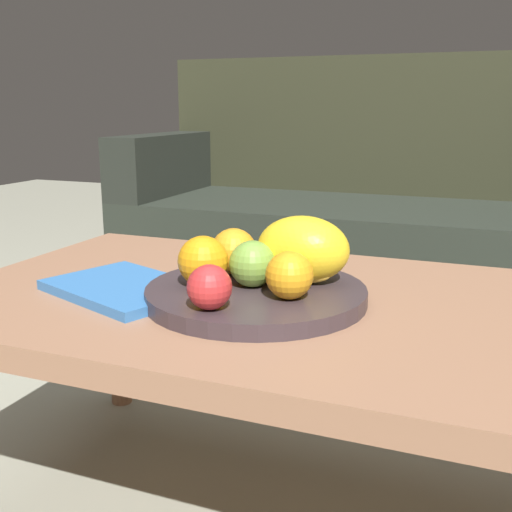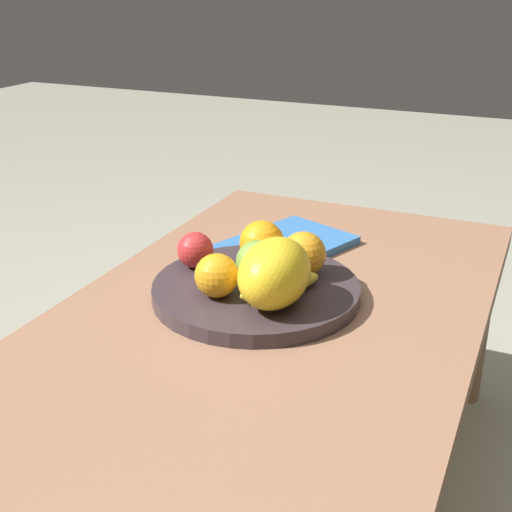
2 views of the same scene
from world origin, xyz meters
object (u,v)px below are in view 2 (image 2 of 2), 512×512
(melon_large_front, at_px, (275,273))
(orange_front, at_px, (217,276))
(coffee_table, at_px, (263,339))
(fruit_bowl, at_px, (256,290))
(orange_right, at_px, (303,254))
(apple_left, at_px, (258,262))
(apple_front, at_px, (195,250))
(magazine, at_px, (286,245))
(orange_left, at_px, (262,243))
(banana_bunch, at_px, (279,279))

(melon_large_front, height_order, orange_front, melon_large_front)
(coffee_table, xyz_separation_m, fruit_bowl, (-0.06, -0.04, 0.06))
(orange_right, height_order, apple_left, orange_right)
(apple_front, xyz_separation_m, apple_left, (0.01, 0.13, 0.00))
(apple_left, relative_size, magazine, 0.30)
(melon_large_front, bearing_deg, apple_left, -137.63)
(melon_large_front, relative_size, orange_front, 2.12)
(melon_large_front, bearing_deg, apple_front, -112.65)
(melon_large_front, bearing_deg, magazine, -161.82)
(orange_left, height_order, banana_bunch, orange_left)
(fruit_bowl, relative_size, orange_left, 4.36)
(orange_right, xyz_separation_m, banana_bunch, (0.09, -0.01, -0.01))
(fruit_bowl, bearing_deg, apple_front, -99.07)
(orange_left, bearing_deg, magazine, -176.15)
(orange_left, relative_size, orange_right, 1.03)
(fruit_bowl, xyz_separation_m, orange_left, (-0.08, -0.02, 0.05))
(orange_front, distance_m, apple_front, 0.12)
(orange_right, distance_m, banana_bunch, 0.09)
(melon_large_front, relative_size, apple_left, 2.05)
(fruit_bowl, distance_m, orange_right, 0.10)
(orange_front, bearing_deg, orange_left, 174.55)
(coffee_table, bearing_deg, fruit_bowl, -146.24)
(coffee_table, bearing_deg, apple_left, -149.06)
(apple_front, bearing_deg, banana_bunch, 74.82)
(orange_right, bearing_deg, banana_bunch, -4.76)
(banana_bunch, height_order, magazine, banana_bunch)
(apple_left, bearing_deg, orange_right, 134.20)
(orange_left, relative_size, apple_left, 1.09)
(orange_right, bearing_deg, melon_large_front, -1.21)
(melon_large_front, distance_m, apple_left, 0.09)
(coffee_table, distance_m, banana_bunch, 0.10)
(magazine, bearing_deg, melon_large_front, 39.18)
(coffee_table, relative_size, orange_left, 14.73)
(orange_left, distance_m, orange_right, 0.09)
(banana_bunch, bearing_deg, orange_front, -66.35)
(coffee_table, height_order, orange_left, orange_left)
(coffee_table, distance_m, orange_right, 0.16)
(coffee_table, height_order, apple_left, apple_left)
(fruit_bowl, xyz_separation_m, orange_right, (-0.06, 0.06, 0.05))
(fruit_bowl, distance_m, orange_left, 0.10)
(orange_left, distance_m, magazine, 0.15)
(banana_bunch, xyz_separation_m, magazine, (-0.25, -0.09, -0.05))
(coffee_table, relative_size, magazine, 4.73)
(melon_large_front, distance_m, orange_right, 0.12)
(orange_front, bearing_deg, magazine, 179.09)
(fruit_bowl, height_order, banana_bunch, banana_bunch)
(orange_front, bearing_deg, apple_left, 152.45)
(fruit_bowl, relative_size, apple_left, 4.74)
(orange_left, bearing_deg, coffee_table, 24.59)
(orange_right, bearing_deg, orange_front, -36.65)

